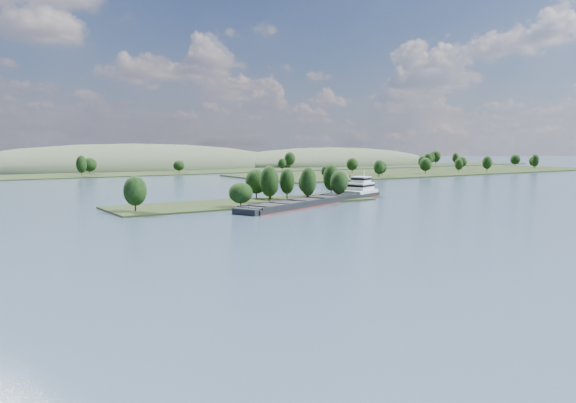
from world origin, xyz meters
TOP-DOWN VIEW (x-y plane):
  - ground at (0.00, 120.00)m, footprint 1800.00×1800.00m
  - tree_island at (6.58, 179.18)m, footprint 100.00×32.37m
  - right_bank at (232.18, 299.98)m, footprint 320.00×90.00m
  - back_shoreline at (9.89, 399.85)m, footprint 900.00×60.00m
  - hill_east at (260.00, 470.00)m, footprint 260.00×140.00m
  - hill_west at (60.00, 500.00)m, footprint 320.00×160.00m
  - cargo_barge at (27.82, 168.89)m, footprint 81.77×40.13m

SIDE VIEW (x-z plane):
  - ground at x=0.00m, z-range 0.00..0.00m
  - hill_east at x=260.00m, z-range -18.00..18.00m
  - hill_west at x=60.00m, z-range -22.00..22.00m
  - back_shoreline at x=9.89m, z-range -7.15..8.77m
  - right_bank at x=232.18m, z-range -6.49..8.36m
  - cargo_barge at x=27.82m, z-range -4.25..7.12m
  - tree_island at x=6.58m, z-range -3.28..11.37m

